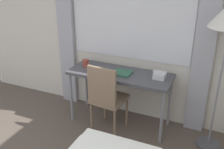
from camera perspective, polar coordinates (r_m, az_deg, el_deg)
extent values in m
cube|color=silver|center=(3.49, 3.19, 11.68)|extent=(4.86, 0.05, 2.70)
cube|color=white|center=(3.40, 3.99, 15.60)|extent=(1.64, 0.01, 1.50)
cube|color=#B2B2BC|center=(3.85, -10.17, 11.72)|extent=(0.24, 0.06, 2.60)
cube|color=#B2B2BC|center=(3.22, 19.92, 8.34)|extent=(0.24, 0.06, 2.60)
cube|color=#4C4C51|center=(3.37, 1.77, 0.05)|extent=(1.34, 0.51, 0.04)
cylinder|color=gray|center=(3.63, -8.85, -4.97)|extent=(0.04, 0.04, 0.71)
cylinder|color=gray|center=(3.20, 10.79, -9.35)|extent=(0.04, 0.04, 0.71)
cylinder|color=gray|center=(3.95, -5.58, -2.27)|extent=(0.04, 0.04, 0.71)
cylinder|color=gray|center=(3.56, 12.45, -5.83)|extent=(0.04, 0.04, 0.71)
cube|color=#8C7259|center=(3.35, -0.60, -5.31)|extent=(0.43, 0.43, 0.05)
cube|color=#8C7259|center=(3.10, -2.26, -2.55)|extent=(0.38, 0.07, 0.47)
cylinder|color=#8C7259|center=(3.43, -4.50, -9.31)|extent=(0.03, 0.03, 0.43)
cylinder|color=#8C7259|center=(3.28, 0.56, -10.91)|extent=(0.03, 0.03, 0.43)
cylinder|color=#8C7259|center=(3.67, -1.59, -6.79)|extent=(0.03, 0.03, 0.43)
cylinder|color=#8C7259|center=(3.54, 3.22, -8.15)|extent=(0.03, 0.03, 0.43)
cylinder|color=#4C4C51|center=(3.51, 20.18, -14.00)|extent=(0.29, 0.29, 0.03)
cylinder|color=gray|center=(3.14, 22.05, -3.34)|extent=(0.02, 0.02, 1.43)
cube|color=silver|center=(3.25, 10.34, -0.22)|extent=(0.14, 0.15, 0.07)
cube|color=silver|center=(3.23, 10.41, 0.56)|extent=(0.16, 0.05, 0.02)
cube|color=#33664C|center=(3.33, 2.29, 0.37)|extent=(0.23, 0.21, 0.02)
cube|color=white|center=(3.33, 2.30, 0.44)|extent=(0.21, 0.19, 0.01)
cylinder|color=#993F33|center=(3.57, -5.75, 2.50)|extent=(0.09, 0.09, 0.09)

